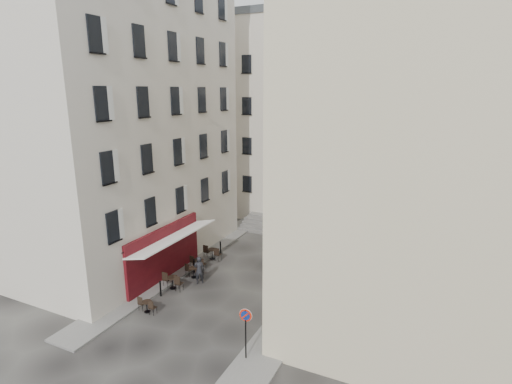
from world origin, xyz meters
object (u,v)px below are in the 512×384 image
Objects in this scene: no_parking_sign at (246,324)px; bistro_table_b at (173,281)px; pedestrian at (199,270)px; bistro_table_a at (147,305)px.

no_parking_sign reaches higher than bistro_table_b.
pedestrian is at bearing 51.67° from bistro_table_b.
bistro_table_a is 2.80m from bistro_table_b.
pedestrian reaches higher than bistro_table_a.
bistro_table_b is 0.78× the size of pedestrian.
pedestrian is (1.05, 1.33, 0.39)m from bistro_table_b.
no_parking_sign is 8.23m from bistro_table_b.
no_parking_sign is 1.42× the size of pedestrian.
pedestrian is (-5.99, 5.38, -0.91)m from no_parking_sign.
bistro_table_b is at bearing 144.97° from no_parking_sign.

